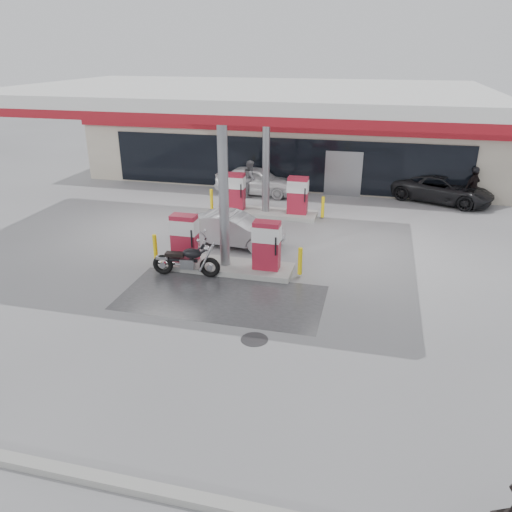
# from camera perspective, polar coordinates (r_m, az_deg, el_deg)

# --- Properties ---
(ground) EXTENTS (90.00, 90.00, 0.00)m
(ground) POSITION_cam_1_polar(r_m,az_deg,el_deg) (15.00, -5.76, -4.52)
(ground) COLOR gray
(ground) RESTS_ON ground
(wet_patch) EXTENTS (6.00, 3.00, 0.00)m
(wet_patch) POSITION_cam_1_polar(r_m,az_deg,el_deg) (14.85, -3.93, -4.74)
(wet_patch) COLOR #4C4C4F
(wet_patch) RESTS_ON ground
(drain_cover) EXTENTS (0.70, 0.70, 0.01)m
(drain_cover) POSITION_cam_1_polar(r_m,az_deg,el_deg) (12.82, -0.19, -9.51)
(drain_cover) COLOR #38383A
(drain_cover) RESTS_ON ground
(kerb) EXTENTS (28.00, 0.25, 0.15)m
(kerb) POSITION_cam_1_polar(r_m,az_deg,el_deg) (9.90, -20.36, -22.24)
(kerb) COLOR gray
(kerb) RESTS_ON ground
(store_building) EXTENTS (22.00, 8.22, 4.00)m
(store_building) POSITION_cam_1_polar(r_m,az_deg,el_deg) (29.22, 4.73, 13.18)
(store_building) COLOR beige
(store_building) RESTS_ON ground
(canopy) EXTENTS (16.00, 10.02, 5.51)m
(canopy) POSITION_cam_1_polar(r_m,az_deg,el_deg) (18.18, -0.98, 17.80)
(canopy) COLOR silver
(canopy) RESTS_ON ground
(pump_island_near) EXTENTS (5.14, 1.30, 1.78)m
(pump_island_near) POSITION_cam_1_polar(r_m,az_deg,el_deg) (16.43, -3.55, 0.79)
(pump_island_near) COLOR #9E9E99
(pump_island_near) RESTS_ON ground
(pump_island_far) EXTENTS (5.14, 1.30, 1.78)m
(pump_island_far) POSITION_cam_1_polar(r_m,az_deg,el_deg) (21.91, 1.12, 6.51)
(pump_island_far) COLOR #9E9E99
(pump_island_far) RESTS_ON ground
(parked_motorcycle) EXTENTS (2.24, 0.86, 1.15)m
(parked_motorcycle) POSITION_cam_1_polar(r_m,az_deg,el_deg) (16.14, -7.87, -0.57)
(parked_motorcycle) COLOR black
(parked_motorcycle) RESTS_ON ground
(sedan_white) EXTENTS (4.13, 1.85, 1.38)m
(sedan_white) POSITION_cam_1_polar(r_m,az_deg,el_deg) (25.19, -0.01, 8.64)
(sedan_white) COLOR white
(sedan_white) RESTS_ON ground
(attendant) EXTENTS (0.83, 0.98, 1.78)m
(attendant) POSITION_cam_1_polar(r_m,az_deg,el_deg) (24.72, -0.62, 8.85)
(attendant) COLOR slate
(attendant) RESTS_ON ground
(hatchback_silver) EXTENTS (3.80, 1.63, 1.22)m
(hatchback_silver) POSITION_cam_1_polar(r_m,az_deg,el_deg) (18.53, -2.62, 3.08)
(hatchback_silver) COLOR #A7AAAF
(hatchback_silver) RESTS_ON ground
(parked_car_left) EXTENTS (4.36, 2.34, 1.20)m
(parked_car_left) POSITION_cam_1_polar(r_m,az_deg,el_deg) (29.77, -10.41, 10.31)
(parked_car_left) COLOR #161749
(parked_car_left) RESTS_ON ground
(parked_car_right) EXTENTS (5.07, 3.66, 1.28)m
(parked_car_right) POSITION_cam_1_polar(r_m,az_deg,el_deg) (25.46, 20.53, 7.23)
(parked_car_right) COLOR black
(parked_car_right) RESTS_ON ground
(biker_walking) EXTENTS (1.00, 0.99, 1.70)m
(biker_walking) POSITION_cam_1_polar(r_m,az_deg,el_deg) (25.41, 23.56, 7.24)
(biker_walking) COLOR black
(biker_walking) RESTS_ON ground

